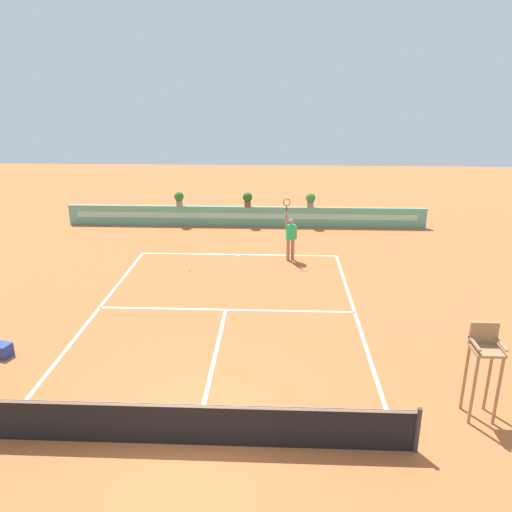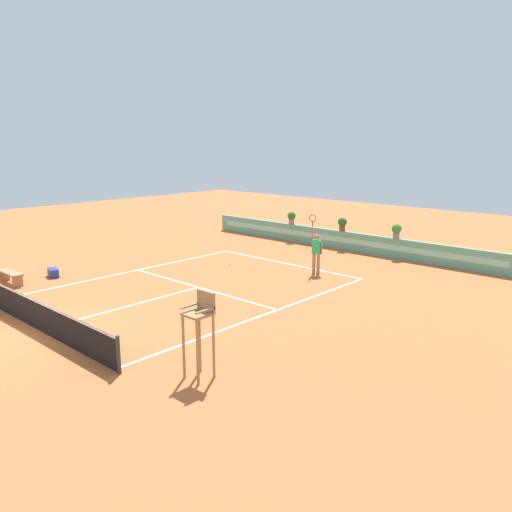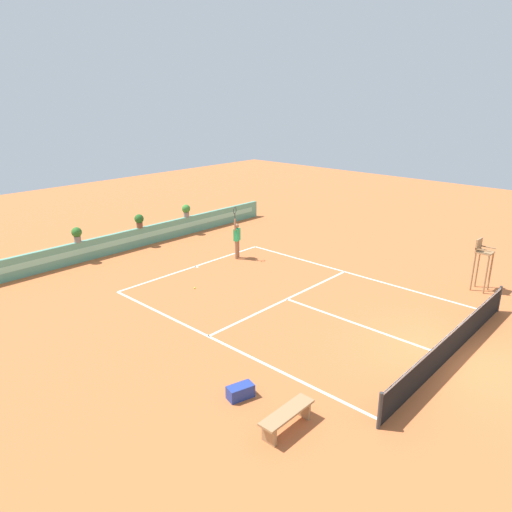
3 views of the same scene
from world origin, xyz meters
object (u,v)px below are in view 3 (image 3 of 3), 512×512
umpire_chair (482,259)px  potted_plant_right (186,210)px  gear_bag (240,392)px  tennis_player (237,238)px  potted_plant_centre (139,220)px  potted_plant_left (77,234)px  tennis_ball_near_baseline (195,288)px  bench_courtside (287,416)px

umpire_chair → potted_plant_right: 15.38m
gear_bag → tennis_player: size_ratio=0.27×
potted_plant_centre → potted_plant_left: 3.44m
gear_bag → tennis_ball_near_baseline: gear_bag is taller
bench_courtside → potted_plant_right: size_ratio=2.21×
tennis_ball_near_baseline → potted_plant_left: potted_plant_left is taller
tennis_ball_near_baseline → potted_plant_left: size_ratio=0.09×
tennis_player → potted_plant_right: (1.08, 5.11, 0.36)m
umpire_chair → gear_bag: size_ratio=3.06×
gear_bag → potted_plant_centre: 14.42m
tennis_player → potted_plant_right: bearing=78.0°
umpire_chair → tennis_player: (-3.88, 10.02, -0.29)m
tennis_ball_near_baseline → tennis_player: bearing=20.0°
potted_plant_centre → potted_plant_right: (3.13, 0.00, 0.00)m
tennis_player → umpire_chair: bearing=-68.8°
tennis_ball_near_baseline → potted_plant_right: bearing=52.5°
tennis_ball_near_baseline → gear_bag: bearing=-121.3°
gear_bag → tennis_ball_near_baseline: bearing=58.7°
gear_bag → tennis_ball_near_baseline: size_ratio=10.29×
umpire_chair → potted_plant_left: 17.79m
tennis_ball_near_baseline → potted_plant_left: 6.86m
umpire_chair → potted_plant_centre: 16.24m
tennis_ball_near_baseline → potted_plant_centre: bearing=73.9°
potted_plant_right → gear_bag: bearing=-124.5°
umpire_chair → tennis_ball_near_baseline: umpire_chair is taller
bench_courtside → gear_bag: size_ratio=2.29×
umpire_chair → potted_plant_left: size_ratio=2.96×
potted_plant_centre → tennis_ball_near_baseline: bearing=-106.1°
tennis_ball_near_baseline → potted_plant_centre: 6.94m
umpire_chair → gear_bag: (-11.80, 2.02, -1.16)m
bench_courtside → tennis_player: tennis_player is taller
tennis_ball_near_baseline → bench_courtside: bearing=-116.7°
gear_bag → tennis_ball_near_baseline: 7.69m
bench_courtside → potted_plant_left: bearing=80.0°
tennis_ball_near_baseline → potted_plant_centre: (1.89, 6.54, 1.38)m
gear_bag → potted_plant_left: bearing=79.4°
potted_plant_centre → potted_plant_right: size_ratio=1.00×
umpire_chair → bench_courtside: 12.00m
bench_courtside → potted_plant_left: potted_plant_left is taller
gear_bag → potted_plant_right: potted_plant_right is taller
umpire_chair → bench_courtside: size_ratio=1.34×
umpire_chair → tennis_player: 10.74m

